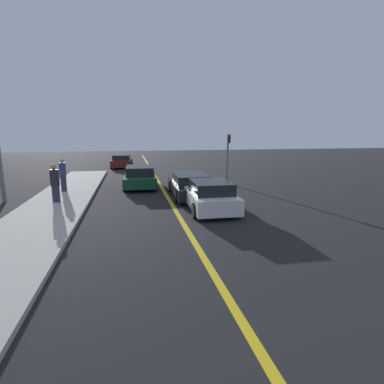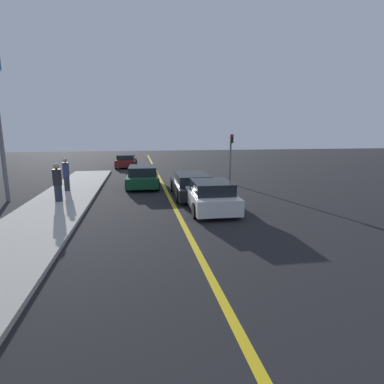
{
  "view_description": "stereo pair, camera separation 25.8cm",
  "coord_description": "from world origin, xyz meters",
  "px_view_note": "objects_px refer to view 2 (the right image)",
  "views": [
    {
      "loc": [
        -1.87,
        2.26,
        3.36
      ],
      "look_at": [
        0.47,
        13.57,
        1.06
      ],
      "focal_mm": 28.0,
      "sensor_mm": 36.0,
      "label": 1
    },
    {
      "loc": [
        -1.61,
        2.21,
        3.36
      ],
      "look_at": [
        0.47,
        13.57,
        1.06
      ],
      "focal_mm": 28.0,
      "sensor_mm": 36.0,
      "label": 2
    }
  ],
  "objects_px": {
    "car_parked_left_lot": "(126,161)",
    "pedestrian_near_curb": "(57,183)",
    "car_near_right_lane": "(211,196)",
    "car_ahead_center": "(192,185)",
    "pedestrian_mid_group": "(66,175)",
    "traffic_light": "(231,153)",
    "car_far_distant": "(143,177)"
  },
  "relations": [
    {
      "from": "car_parked_left_lot",
      "to": "pedestrian_near_curb",
      "type": "xyz_separation_m",
      "value": [
        -2.69,
        -15.22,
        0.42
      ]
    },
    {
      "from": "car_near_right_lane",
      "to": "car_parked_left_lot",
      "type": "bearing_deg",
      "value": 104.96
    },
    {
      "from": "car_near_right_lane",
      "to": "car_ahead_center",
      "type": "relative_size",
      "value": 0.83
    },
    {
      "from": "pedestrian_near_curb",
      "to": "pedestrian_mid_group",
      "type": "relative_size",
      "value": 0.99
    },
    {
      "from": "pedestrian_mid_group",
      "to": "traffic_light",
      "type": "distance_m",
      "value": 10.1
    },
    {
      "from": "car_ahead_center",
      "to": "traffic_light",
      "type": "bearing_deg",
      "value": 47.43
    },
    {
      "from": "traffic_light",
      "to": "car_parked_left_lot",
      "type": "bearing_deg",
      "value": 122.23
    },
    {
      "from": "pedestrian_near_curb",
      "to": "pedestrian_mid_group",
      "type": "xyz_separation_m",
      "value": [
        -0.19,
        2.71,
        0.02
      ]
    },
    {
      "from": "traffic_light",
      "to": "pedestrian_mid_group",
      "type": "bearing_deg",
      "value": -172.81
    },
    {
      "from": "car_near_right_lane",
      "to": "pedestrian_mid_group",
      "type": "bearing_deg",
      "value": 145.43
    },
    {
      "from": "pedestrian_near_curb",
      "to": "pedestrian_mid_group",
      "type": "bearing_deg",
      "value": 93.94
    },
    {
      "from": "car_parked_left_lot",
      "to": "pedestrian_near_curb",
      "type": "distance_m",
      "value": 15.46
    },
    {
      "from": "car_parked_left_lot",
      "to": "pedestrian_near_curb",
      "type": "height_order",
      "value": "pedestrian_near_curb"
    },
    {
      "from": "car_far_distant",
      "to": "car_parked_left_lot",
      "type": "bearing_deg",
      "value": 98.73
    },
    {
      "from": "car_far_distant",
      "to": "traffic_light",
      "type": "distance_m",
      "value": 5.9
    },
    {
      "from": "car_parked_left_lot",
      "to": "pedestrian_mid_group",
      "type": "height_order",
      "value": "pedestrian_mid_group"
    },
    {
      "from": "car_ahead_center",
      "to": "car_far_distant",
      "type": "distance_m",
      "value": 4.23
    },
    {
      "from": "car_near_right_lane",
      "to": "traffic_light",
      "type": "bearing_deg",
      "value": 67.22
    },
    {
      "from": "pedestrian_mid_group",
      "to": "car_ahead_center",
      "type": "bearing_deg",
      "value": -17.17
    },
    {
      "from": "car_ahead_center",
      "to": "pedestrian_mid_group",
      "type": "height_order",
      "value": "pedestrian_mid_group"
    },
    {
      "from": "car_parked_left_lot",
      "to": "car_far_distant",
      "type": "bearing_deg",
      "value": -79.67
    },
    {
      "from": "car_ahead_center",
      "to": "pedestrian_mid_group",
      "type": "xyz_separation_m",
      "value": [
        -6.77,
        2.09,
        0.46
      ]
    },
    {
      "from": "car_far_distant",
      "to": "traffic_light",
      "type": "bearing_deg",
      "value": 1.33
    },
    {
      "from": "car_parked_left_lot",
      "to": "pedestrian_mid_group",
      "type": "relative_size",
      "value": 2.15
    },
    {
      "from": "pedestrian_near_curb",
      "to": "traffic_light",
      "type": "relative_size",
      "value": 0.55
    },
    {
      "from": "car_near_right_lane",
      "to": "car_ahead_center",
      "type": "bearing_deg",
      "value": 96.93
    },
    {
      "from": "car_near_right_lane",
      "to": "car_far_distant",
      "type": "xyz_separation_m",
      "value": [
        -2.81,
        6.48,
        0.01
      ]
    },
    {
      "from": "pedestrian_mid_group",
      "to": "traffic_light",
      "type": "xyz_separation_m",
      "value": [
        9.98,
        1.26,
        0.99
      ]
    },
    {
      "from": "car_ahead_center",
      "to": "traffic_light",
      "type": "xyz_separation_m",
      "value": [
        3.21,
        3.35,
        1.45
      ]
    },
    {
      "from": "traffic_light",
      "to": "car_ahead_center",
      "type": "bearing_deg",
      "value": -133.77
    },
    {
      "from": "car_ahead_center",
      "to": "pedestrian_near_curb",
      "type": "relative_size",
      "value": 2.65
    },
    {
      "from": "car_near_right_lane",
      "to": "pedestrian_near_curb",
      "type": "xyz_separation_m",
      "value": [
        -6.86,
        2.46,
        0.4
      ]
    }
  ]
}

